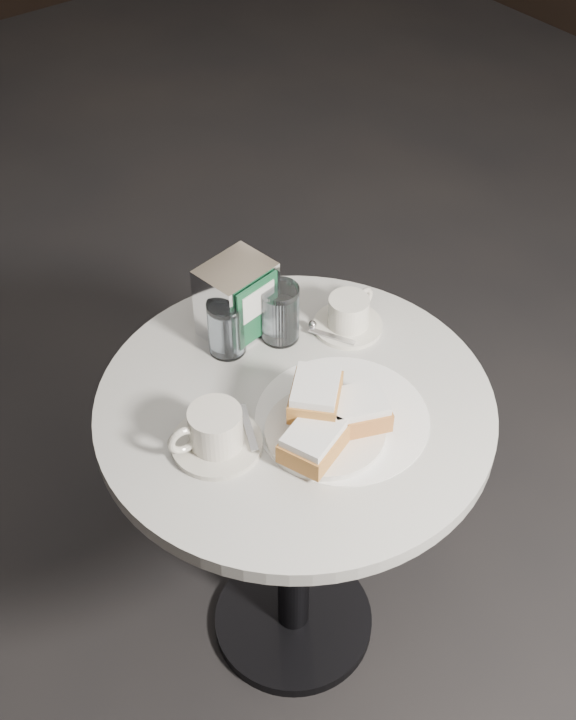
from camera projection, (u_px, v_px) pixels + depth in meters
The scene contains 9 objects.
ground at pixel (293, 623), 2.08m from camera, with size 7.00×7.00×0.00m, color black.
cafe_table at pixel (294, 473), 1.71m from camera, with size 0.70×0.70×0.74m.
sugar_spill at pixel (342, 417), 1.54m from camera, with size 0.30×0.30×0.00m, color white.
beignet_plate at pixel (328, 421), 1.49m from camera, with size 0.22×0.21×0.10m.
coffee_cup_left at pixel (215, 432), 1.47m from camera, with size 0.17×0.17×0.08m.
coffee_cup_right at pixel (349, 315), 1.69m from camera, with size 0.16×0.16×0.07m.
water_glass_left at pixel (227, 328), 1.63m from camera, with size 0.07×0.07×0.11m.
water_glass_right at pixel (280, 314), 1.65m from camera, with size 0.08×0.08×0.12m.
napkin_dispenser at pixel (237, 300), 1.65m from camera, with size 0.14×0.12×0.15m.
Camera 1 is at (-0.67, -0.85, 1.88)m, focal length 45.00 mm.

